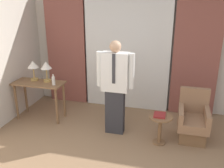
# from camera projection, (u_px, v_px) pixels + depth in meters

# --- Properties ---
(wall_back) EXTENTS (10.00, 0.06, 2.70)m
(wall_back) POSITION_uv_depth(u_px,v_px,m) (128.00, 48.00, 5.52)
(wall_back) COLOR beige
(wall_back) RESTS_ON ground_plane
(curtain_sheer_center) EXTENTS (1.86, 0.06, 2.58)m
(curtain_sheer_center) POSITION_uv_depth(u_px,v_px,m) (127.00, 52.00, 5.42)
(curtain_sheer_center) COLOR white
(curtain_sheer_center) RESTS_ON ground_plane
(curtain_drape_left) EXTENTS (0.93, 0.06, 2.58)m
(curtain_drape_left) POSITION_uv_depth(u_px,v_px,m) (66.00, 49.00, 5.76)
(curtain_drape_left) COLOR brown
(curtain_drape_left) RESTS_ON ground_plane
(curtain_drape_right) EXTENTS (0.93, 0.06, 2.58)m
(curtain_drape_right) POSITION_uv_depth(u_px,v_px,m) (196.00, 56.00, 5.08)
(curtain_drape_right) COLOR brown
(curtain_drape_right) RESTS_ON ground_plane
(desk) EXTENTS (1.03, 0.47, 0.79)m
(desk) POSITION_uv_depth(u_px,v_px,m) (39.00, 89.00, 5.11)
(desk) COLOR brown
(desk) RESTS_ON ground_plane
(table_lamp_left) EXTENTS (0.22, 0.22, 0.42)m
(table_lamp_left) POSITION_uv_depth(u_px,v_px,m) (33.00, 66.00, 5.09)
(table_lamp_left) COLOR tan
(table_lamp_left) RESTS_ON desk
(table_lamp_right) EXTENTS (0.22, 0.22, 0.42)m
(table_lamp_right) POSITION_uv_depth(u_px,v_px,m) (46.00, 67.00, 5.02)
(table_lamp_right) COLOR tan
(table_lamp_right) RESTS_ON desk
(bottle_near_edge) EXTENTS (0.06, 0.06, 0.22)m
(bottle_near_edge) POSITION_uv_depth(u_px,v_px,m) (53.00, 81.00, 4.89)
(bottle_near_edge) COLOR silver
(bottle_near_edge) RESTS_ON desk
(person) EXTENTS (0.68, 0.22, 1.74)m
(person) POSITION_uv_depth(u_px,v_px,m) (115.00, 85.00, 4.46)
(person) COLOR #2D2D33
(person) RESTS_ON ground_plane
(armchair) EXTENTS (0.52, 0.64, 0.88)m
(armchair) POSITION_uv_depth(u_px,v_px,m) (193.00, 122.00, 4.47)
(armchair) COLOR brown
(armchair) RESTS_ON ground_plane
(side_table) EXTENTS (0.41, 0.41, 0.52)m
(side_table) POSITION_uv_depth(u_px,v_px,m) (160.00, 125.00, 4.29)
(side_table) COLOR brown
(side_table) RESTS_ON ground_plane
(book) EXTENTS (0.19, 0.22, 0.03)m
(book) POSITION_uv_depth(u_px,v_px,m) (160.00, 115.00, 4.24)
(book) COLOR maroon
(book) RESTS_ON side_table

